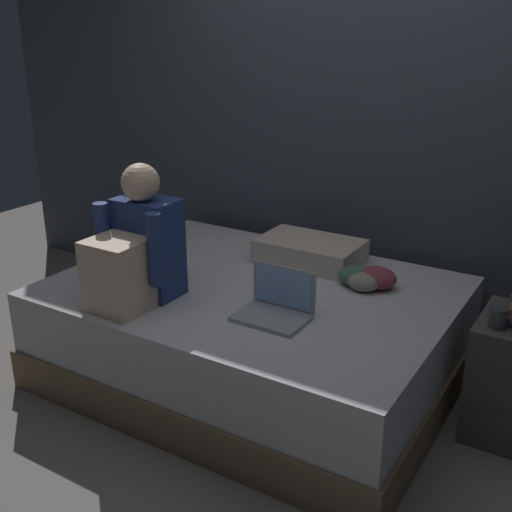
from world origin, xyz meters
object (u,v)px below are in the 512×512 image
object	(u,v)px
bed	(253,332)
clothes_pile	(368,278)
pillow	(310,251)
person_sitting	(136,251)
mug	(498,317)
laptop	(276,305)

from	to	relation	value
bed	clothes_pile	bearing A→B (deg)	29.56
bed	pillow	xyz separation A→B (m)	(0.09, 0.45, 0.33)
person_sitting	mug	world-z (taller)	person_sitting
bed	laptop	size ratio (longest dim) A/B	6.25
laptop	pillow	bearing A→B (deg)	105.07
person_sitting	laptop	bearing A→B (deg)	15.54
bed	person_sitting	distance (m)	0.77
person_sitting	clothes_pile	xyz separation A→B (m)	(0.88, 0.72, -0.20)
laptop	bed	bearing A→B (deg)	138.07
pillow	clothes_pile	size ratio (longest dim) A/B	1.91
pillow	mug	distance (m)	1.14
pillow	mug	size ratio (longest dim) A/B	6.22
pillow	clothes_pile	xyz separation A→B (m)	(0.41, -0.16, -0.02)
person_sitting	pillow	bearing A→B (deg)	62.03
bed	mug	xyz separation A→B (m)	(1.17, 0.09, 0.35)
person_sitting	clothes_pile	bearing A→B (deg)	39.19
person_sitting	pillow	distance (m)	1.02
laptop	mug	bearing A→B (deg)	21.06
bed	person_sitting	world-z (taller)	person_sitting
laptop	pillow	size ratio (longest dim) A/B	0.57
bed	clothes_pile	size ratio (longest dim) A/B	6.83
mug	bed	bearing A→B (deg)	-175.50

